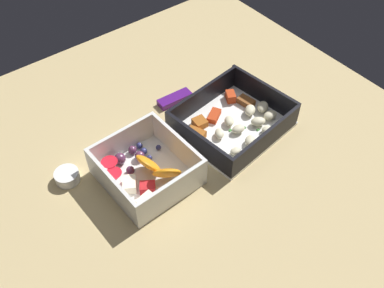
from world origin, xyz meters
TOP-DOWN VIEW (x-y plane):
  - table_surface at (0.00, 0.00)cm, footprint 80.00×80.00cm
  - pasta_container at (8.36, -1.48)cm, footprint 20.82×18.43cm
  - fruit_bowl at (-11.14, -1.21)cm, footprint 14.43×15.15cm
  - candy_bar at (4.20, 11.23)cm, footprint 7.13×2.82cm
  - paper_cup_liner at (-21.66, 6.44)cm, footprint 4.13×4.13cm

SIDE VIEW (x-z plane):
  - table_surface at x=0.00cm, z-range 0.00..2.00cm
  - candy_bar at x=4.20cm, z-range 2.00..3.20cm
  - paper_cup_liner at x=-21.66cm, z-range 2.00..3.90cm
  - pasta_container at x=8.36cm, z-range 0.97..6.17cm
  - fruit_bowl at x=-11.14cm, z-range 1.14..6.99cm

